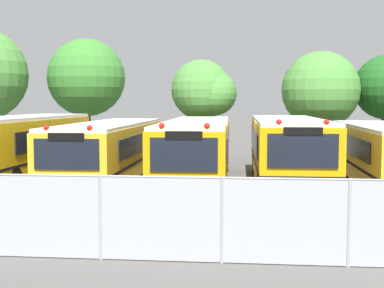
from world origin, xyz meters
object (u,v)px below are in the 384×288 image
(school_bus_1, at_px, (110,149))
(school_bus_3, at_px, (287,148))
(school_bus_2, at_px, (197,149))
(tree_2, at_px, (205,91))
(school_bus_4, at_px, (384,153))
(tree_1, at_px, (87,77))
(traffic_cone, at_px, (197,231))
(tree_3, at_px, (320,90))
(school_bus_0, at_px, (24,145))

(school_bus_1, bearing_deg, school_bus_3, -179.44)
(school_bus_2, bearing_deg, tree_2, -89.16)
(school_bus_1, relative_size, school_bus_4, 1.10)
(tree_1, relative_size, traffic_cone, 12.04)
(school_bus_2, height_order, school_bus_4, school_bus_2)
(school_bus_1, distance_m, school_bus_2, 3.51)
(tree_1, height_order, tree_3, tree_1)
(tree_1, height_order, tree_2, tree_1)
(tree_2, bearing_deg, school_bus_4, -46.13)
(school_bus_0, xyz_separation_m, school_bus_4, (14.20, -0.30, -0.14))
(school_bus_3, bearing_deg, traffic_cone, 72.05)
(tree_2, distance_m, traffic_cone, 16.50)
(school_bus_2, relative_size, tree_1, 1.70)
(school_bus_2, relative_size, school_bus_4, 1.19)
(tree_3, bearing_deg, tree_2, -178.19)
(school_bus_4, bearing_deg, tree_2, -45.21)
(school_bus_0, height_order, tree_2, tree_2)
(school_bus_4, height_order, tree_1, tree_1)
(tree_1, bearing_deg, tree_3, -6.97)
(tree_1, distance_m, tree_2, 7.20)
(school_bus_2, distance_m, tree_1, 12.16)
(traffic_cone, bearing_deg, tree_2, 93.67)
(school_bus_0, xyz_separation_m, school_bus_3, (10.63, 0.00, -0.03))
(school_bus_4, distance_m, tree_3, 8.34)
(school_bus_0, bearing_deg, school_bus_4, -179.75)
(tree_3, bearing_deg, school_bus_4, -80.44)
(tree_1, bearing_deg, traffic_cone, -65.99)
(school_bus_1, relative_size, traffic_cone, 18.81)
(school_bus_2, relative_size, tree_2, 2.13)
(tree_2, height_order, traffic_cone, tree_2)
(tree_2, bearing_deg, school_bus_0, -133.02)
(tree_2, relative_size, tree_3, 0.93)
(school_bus_2, bearing_deg, school_bus_4, 177.37)
(school_bus_3, bearing_deg, school_bus_4, 174.63)
(school_bus_0, relative_size, tree_3, 1.63)
(school_bus_2, xyz_separation_m, tree_2, (-0.27, 7.47, 2.41))
(school_bus_4, distance_m, tree_2, 10.89)
(school_bus_4, bearing_deg, school_bus_3, -3.95)
(traffic_cone, bearing_deg, school_bus_1, 116.28)
(school_bus_2, xyz_separation_m, school_bus_3, (3.51, 0.13, 0.04))
(school_bus_0, height_order, school_bus_1, school_bus_0)
(tree_3, bearing_deg, school_bus_2, -126.95)
(tree_1, height_order, traffic_cone, tree_1)
(school_bus_4, xyz_separation_m, traffic_cone, (-6.32, -8.44, -1.04))
(tree_1, bearing_deg, school_bus_1, -68.20)
(school_bus_3, height_order, tree_3, tree_3)
(tree_3, xyz_separation_m, traffic_cone, (-5.00, -16.28, -3.57))
(school_bus_3, bearing_deg, school_bus_2, 1.59)
(tree_1, bearing_deg, school_bus_3, -40.42)
(school_bus_1, distance_m, tree_1, 10.46)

